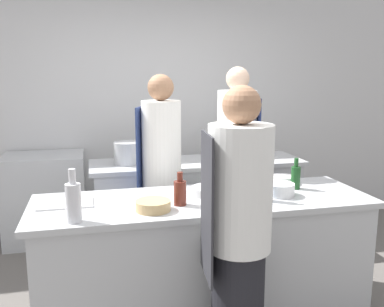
# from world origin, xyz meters

# --- Properties ---
(wall_back) EXTENTS (8.00, 0.06, 2.80)m
(wall_back) POSITION_xyz_m (0.00, 2.13, 1.40)
(wall_back) COLOR silver
(wall_back) RESTS_ON ground_plane
(prep_counter) EXTENTS (2.33, 0.76, 0.89)m
(prep_counter) POSITION_xyz_m (0.00, 0.00, 0.45)
(prep_counter) COLOR #B7BABC
(prep_counter) RESTS_ON ground_plane
(pass_counter) EXTENTS (2.07, 0.63, 0.89)m
(pass_counter) POSITION_xyz_m (0.26, 1.24, 0.45)
(pass_counter) COLOR #B7BABC
(pass_counter) RESTS_ON ground_plane
(oven_range) EXTENTS (0.81, 0.60, 0.91)m
(oven_range) POSITION_xyz_m (-1.23, 1.78, 0.46)
(oven_range) COLOR #B7BABC
(oven_range) RESTS_ON ground_plane
(chef_at_prep_near) EXTENTS (0.38, 0.37, 1.68)m
(chef_at_prep_near) POSITION_xyz_m (0.04, -0.60, 0.84)
(chef_at_prep_near) COLOR black
(chef_at_prep_near) RESTS_ON ground_plane
(chef_at_stove) EXTENTS (0.37, 0.36, 1.79)m
(chef_at_stove) POSITION_xyz_m (0.47, 0.68, 0.91)
(chef_at_stove) COLOR black
(chef_at_stove) RESTS_ON ground_plane
(chef_at_pass_far) EXTENTS (0.38, 0.37, 1.73)m
(chef_at_pass_far) POSITION_xyz_m (-0.18, 0.67, 0.88)
(chef_at_pass_far) COLOR black
(chef_at_pass_far) RESTS_ON ground_plane
(bottle_olive_oil) EXTENTS (0.08, 0.08, 0.22)m
(bottle_olive_oil) POSITION_xyz_m (-0.19, -0.10, 0.98)
(bottle_olive_oil) COLOR #5B2319
(bottle_olive_oil) RESTS_ON prep_counter
(bottle_vinegar) EXTENTS (0.07, 0.07, 0.23)m
(bottle_vinegar) POSITION_xyz_m (0.73, 0.09, 0.98)
(bottle_vinegar) COLOR #19471E
(bottle_vinegar) RESTS_ON prep_counter
(bottle_wine) EXTENTS (0.07, 0.07, 0.28)m
(bottle_wine) POSITION_xyz_m (0.40, -0.15, 1.00)
(bottle_wine) COLOR #2D5175
(bottle_wine) RESTS_ON prep_counter
(bottle_cooking_oil) EXTENTS (0.09, 0.09, 0.32)m
(bottle_cooking_oil) POSITION_xyz_m (-0.85, -0.28, 1.02)
(bottle_cooking_oil) COLOR silver
(bottle_cooking_oil) RESTS_ON prep_counter
(bowl_mixing_large) EXTENTS (0.18, 0.18, 0.06)m
(bowl_mixing_large) POSITION_xyz_m (0.71, 0.25, 0.92)
(bowl_mixing_large) COLOR white
(bowl_mixing_large) RESTS_ON prep_counter
(bowl_prep_small) EXTENTS (0.26, 0.26, 0.06)m
(bowl_prep_small) POSITION_xyz_m (0.06, 0.08, 0.92)
(bowl_prep_small) COLOR #B7BABC
(bowl_prep_small) RESTS_ON prep_counter
(bowl_ceramic_blue) EXTENTS (0.20, 0.20, 0.09)m
(bowl_ceramic_blue) POSITION_xyz_m (0.54, -0.05, 0.93)
(bowl_ceramic_blue) COLOR white
(bowl_ceramic_blue) RESTS_ON prep_counter
(bowl_wooden_salad) EXTENTS (0.22, 0.22, 0.06)m
(bowl_wooden_salad) POSITION_xyz_m (-0.38, -0.18, 0.92)
(bowl_wooden_salad) COLOR tan
(bowl_wooden_salad) RESTS_ON prep_counter
(cutting_board) EXTENTS (0.35, 0.24, 0.01)m
(cutting_board) POSITION_xyz_m (-0.92, 0.08, 0.90)
(cutting_board) COLOR white
(cutting_board) RESTS_ON prep_counter
(stockpot) EXTENTS (0.26, 0.26, 0.21)m
(stockpot) POSITION_xyz_m (-0.41, 1.25, 1.00)
(stockpot) COLOR #B7BABC
(stockpot) RESTS_ON pass_counter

